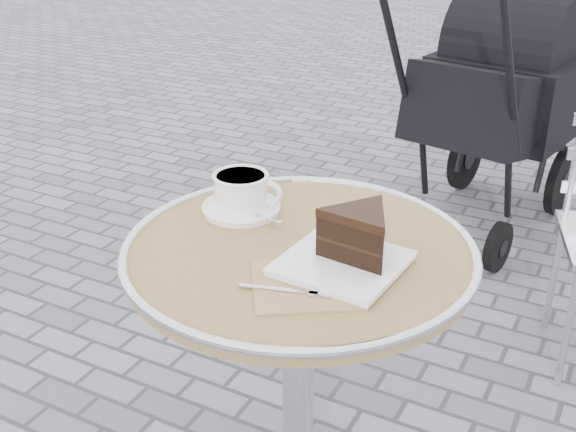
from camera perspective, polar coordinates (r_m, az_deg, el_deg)
The scene contains 4 objects.
cafe_table at distance 1.54m, azimuth 0.86°, elevation -7.89°, with size 0.72×0.72×0.74m.
cappuccino_set at distance 1.59m, azimuth -3.65°, elevation 1.67°, with size 0.20×0.17×0.09m.
cake_plate_set at distance 1.37m, azimuth 5.28°, elevation -1.97°, with size 0.31×0.37×0.12m.
baby_stroller at distance 3.18m, azimuth 16.25°, elevation 8.27°, with size 0.69×1.18×1.15m.
Camera 1 is at (0.58, -1.14, 1.42)m, focal length 45.00 mm.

